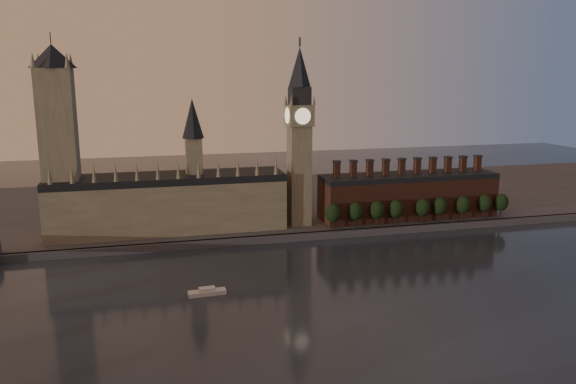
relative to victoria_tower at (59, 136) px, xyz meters
name	(u,v)px	position (x,y,z in m)	size (l,w,h in m)	color
ground	(347,304)	(120.00, -115.00, -59.09)	(900.00, 900.00, 0.00)	black
north_bank	(260,203)	(120.00, 63.04, -57.09)	(900.00, 182.00, 4.00)	#46454A
palace_of_westminster	(170,200)	(55.59, -0.09, -37.46)	(130.00, 30.30, 74.00)	gray
victoria_tower	(59,136)	(0.00, 0.00, 0.00)	(24.00, 24.00, 108.00)	gray
big_ben	(299,135)	(130.00, -5.00, -2.26)	(15.00, 15.00, 107.00)	gray
chimney_block	(408,195)	(200.00, -5.00, -41.27)	(110.00, 25.00, 37.00)	#542B20
embankment_tree_0	(333,213)	(145.71, -20.99, -45.62)	(8.60, 8.60, 14.88)	black
embankment_tree_1	(356,211)	(159.71, -19.95, -45.62)	(8.60, 8.60, 14.88)	black
embankment_tree_2	(377,210)	(172.78, -20.28, -45.62)	(8.60, 8.60, 14.88)	black
embankment_tree_3	(396,209)	(184.76, -20.64, -45.62)	(8.60, 8.60, 14.88)	black
embankment_tree_4	(423,207)	(201.84, -20.92, -45.62)	(8.60, 8.60, 14.88)	black
embankment_tree_5	(440,206)	(212.93, -21.04, -45.62)	(8.60, 8.60, 14.88)	black
embankment_tree_6	(463,205)	(228.41, -21.18, -45.62)	(8.60, 8.60, 14.88)	black
embankment_tree_7	(485,203)	(244.10, -19.83, -45.62)	(8.60, 8.60, 14.88)	black
embankment_tree_8	(501,202)	(255.41, -20.38, -45.62)	(8.60, 8.60, 14.88)	black
river_boat	(207,292)	(66.05, -91.38, -57.88)	(16.00, 5.30, 3.16)	silver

